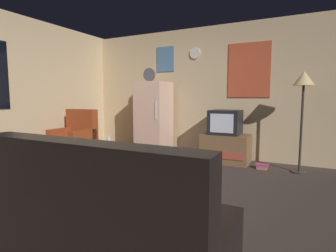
{
  "coord_description": "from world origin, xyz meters",
  "views": [
    {
      "loc": [
        1.9,
        -2.72,
        1.18
      ],
      "look_at": [
        0.05,
        0.9,
        0.75
      ],
      "focal_mm": 28.45,
      "sensor_mm": 36.0,
      "label": 1
    }
  ],
  "objects_px": {
    "mug_ceramic_white": "(112,147)",
    "book_stack": "(262,166)",
    "fridge": "(154,119)",
    "standing_lamp": "(304,86)",
    "tv_stand": "(226,148)",
    "couch": "(107,222)",
    "coffee_table": "(111,165)",
    "wine_glass": "(109,142)",
    "crt_tv": "(225,122)",
    "armchair": "(75,143)"
  },
  "relations": [
    {
      "from": "coffee_table",
      "to": "wine_glass",
      "type": "relative_size",
      "value": 4.8
    },
    {
      "from": "standing_lamp",
      "to": "armchair",
      "type": "distance_m",
      "value": 4.08
    },
    {
      "from": "mug_ceramic_white",
      "to": "book_stack",
      "type": "bearing_deg",
      "value": 44.96
    },
    {
      "from": "fridge",
      "to": "standing_lamp",
      "type": "bearing_deg",
      "value": -1.54
    },
    {
      "from": "crt_tv",
      "to": "wine_glass",
      "type": "xyz_separation_m",
      "value": [
        -1.26,
        -1.74,
        -0.19
      ]
    },
    {
      "from": "tv_stand",
      "to": "couch",
      "type": "height_order",
      "value": "couch"
    },
    {
      "from": "mug_ceramic_white",
      "to": "standing_lamp",
      "type": "bearing_deg",
      "value": 37.8
    },
    {
      "from": "armchair",
      "to": "tv_stand",
      "type": "bearing_deg",
      "value": 23.66
    },
    {
      "from": "coffee_table",
      "to": "wine_glass",
      "type": "height_order",
      "value": "wine_glass"
    },
    {
      "from": "fridge",
      "to": "standing_lamp",
      "type": "height_order",
      "value": "fridge"
    },
    {
      "from": "standing_lamp",
      "to": "armchair",
      "type": "height_order",
      "value": "standing_lamp"
    },
    {
      "from": "coffee_table",
      "to": "couch",
      "type": "relative_size",
      "value": 0.42
    },
    {
      "from": "tv_stand",
      "to": "book_stack",
      "type": "height_order",
      "value": "tv_stand"
    },
    {
      "from": "wine_glass",
      "to": "couch",
      "type": "bearing_deg",
      "value": -50.9
    },
    {
      "from": "mug_ceramic_white",
      "to": "fridge",
      "type": "bearing_deg",
      "value": 102.45
    },
    {
      "from": "mug_ceramic_white",
      "to": "book_stack",
      "type": "relative_size",
      "value": 0.44
    },
    {
      "from": "fridge",
      "to": "coffee_table",
      "type": "relative_size",
      "value": 2.46
    },
    {
      "from": "wine_glass",
      "to": "mug_ceramic_white",
      "type": "height_order",
      "value": "wine_glass"
    },
    {
      "from": "wine_glass",
      "to": "couch",
      "type": "distance_m",
      "value": 2.1
    },
    {
      "from": "wine_glass",
      "to": "coffee_table",
      "type": "bearing_deg",
      "value": -42.29
    },
    {
      "from": "crt_tv",
      "to": "mug_ceramic_white",
      "type": "xyz_separation_m",
      "value": [
        -1.06,
        -1.92,
        -0.22
      ]
    },
    {
      "from": "wine_glass",
      "to": "couch",
      "type": "height_order",
      "value": "couch"
    },
    {
      "from": "crt_tv",
      "to": "armchair",
      "type": "xyz_separation_m",
      "value": [
        -2.58,
        -1.14,
        -0.4
      ]
    },
    {
      "from": "armchair",
      "to": "book_stack",
      "type": "distance_m",
      "value": 3.42
    },
    {
      "from": "tv_stand",
      "to": "couch",
      "type": "bearing_deg",
      "value": -89.25
    },
    {
      "from": "standing_lamp",
      "to": "book_stack",
      "type": "height_order",
      "value": "standing_lamp"
    },
    {
      "from": "mug_ceramic_white",
      "to": "couch",
      "type": "height_order",
      "value": "couch"
    },
    {
      "from": "wine_glass",
      "to": "book_stack",
      "type": "relative_size",
      "value": 0.74
    },
    {
      "from": "tv_stand",
      "to": "standing_lamp",
      "type": "xyz_separation_m",
      "value": [
        1.22,
        -0.14,
        1.1
      ]
    },
    {
      "from": "coffee_table",
      "to": "mug_ceramic_white",
      "type": "xyz_separation_m",
      "value": [
        0.07,
        -0.06,
        0.28
      ]
    },
    {
      "from": "coffee_table",
      "to": "wine_glass",
      "type": "xyz_separation_m",
      "value": [
        -0.13,
        0.12,
        0.31
      ]
    },
    {
      "from": "book_stack",
      "to": "wine_glass",
      "type": "bearing_deg",
      "value": -141.19
    },
    {
      "from": "standing_lamp",
      "to": "book_stack",
      "type": "bearing_deg",
      "value": -175.74
    },
    {
      "from": "coffee_table",
      "to": "book_stack",
      "type": "bearing_deg",
      "value": 42.78
    },
    {
      "from": "couch",
      "to": "crt_tv",
      "type": "bearing_deg",
      "value": 91.07
    },
    {
      "from": "crt_tv",
      "to": "coffee_table",
      "type": "relative_size",
      "value": 0.75
    },
    {
      "from": "fridge",
      "to": "book_stack",
      "type": "xyz_separation_m",
      "value": [
        2.15,
        -0.11,
        -0.71
      ]
    },
    {
      "from": "tv_stand",
      "to": "crt_tv",
      "type": "height_order",
      "value": "crt_tv"
    },
    {
      "from": "fridge",
      "to": "tv_stand",
      "type": "xyz_separation_m",
      "value": [
        1.49,
        0.07,
        -0.49
      ]
    },
    {
      "from": "fridge",
      "to": "tv_stand",
      "type": "relative_size",
      "value": 2.11
    },
    {
      "from": "armchair",
      "to": "book_stack",
      "type": "relative_size",
      "value": 4.73
    },
    {
      "from": "tv_stand",
      "to": "coffee_table",
      "type": "distance_m",
      "value": 2.19
    },
    {
      "from": "book_stack",
      "to": "coffee_table",
      "type": "bearing_deg",
      "value": -137.22
    },
    {
      "from": "crt_tv",
      "to": "book_stack",
      "type": "bearing_deg",
      "value": -14.87
    },
    {
      "from": "coffee_table",
      "to": "wine_glass",
      "type": "distance_m",
      "value": 0.36
    },
    {
      "from": "crt_tv",
      "to": "standing_lamp",
      "type": "relative_size",
      "value": 0.34
    },
    {
      "from": "tv_stand",
      "to": "standing_lamp",
      "type": "relative_size",
      "value": 0.53
    },
    {
      "from": "fridge",
      "to": "book_stack",
      "type": "distance_m",
      "value": 2.27
    },
    {
      "from": "fridge",
      "to": "wine_glass",
      "type": "height_order",
      "value": "fridge"
    },
    {
      "from": "wine_glass",
      "to": "couch",
      "type": "xyz_separation_m",
      "value": [
        1.32,
        -1.62,
        -0.23
      ]
    }
  ]
}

